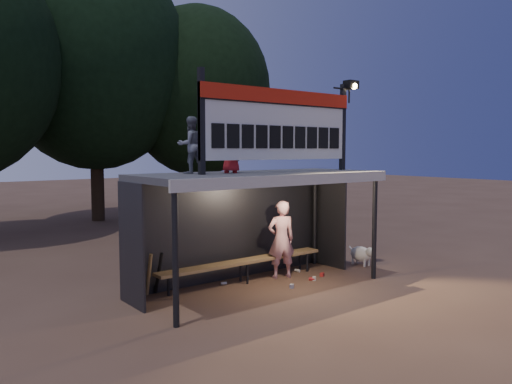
% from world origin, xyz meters
% --- Properties ---
extents(ground, '(80.00, 80.00, 0.00)m').
position_xyz_m(ground, '(0.00, 0.00, 0.00)').
color(ground, '#503628').
rests_on(ground, ground).
extents(player, '(0.71, 0.58, 1.68)m').
position_xyz_m(player, '(0.89, 0.39, 0.84)').
color(player, white).
rests_on(player, ground).
extents(child_a, '(0.54, 0.43, 1.06)m').
position_xyz_m(child_a, '(-1.32, 0.44, 2.85)').
color(child_a, slate).
rests_on(child_a, dugout_shelter).
extents(child_b, '(0.50, 0.42, 0.88)m').
position_xyz_m(child_b, '(-0.57, 0.20, 2.76)').
color(child_b, '#A7191F').
rests_on(child_b, dugout_shelter).
extents(dugout_shelter, '(5.10, 2.08, 2.32)m').
position_xyz_m(dugout_shelter, '(0.00, 0.24, 1.85)').
color(dugout_shelter, '#3F3F41').
rests_on(dugout_shelter, ground).
extents(scoreboard_assembly, '(4.10, 0.27, 1.99)m').
position_xyz_m(scoreboard_assembly, '(0.56, -0.01, 3.32)').
color(scoreboard_assembly, black).
rests_on(scoreboard_assembly, dugout_shelter).
extents(bench, '(4.00, 0.35, 0.48)m').
position_xyz_m(bench, '(0.00, 0.55, 0.43)').
color(bench, olive).
rests_on(bench, ground).
extents(tree_mid, '(7.22, 7.22, 10.36)m').
position_xyz_m(tree_mid, '(1.00, 11.50, 6.17)').
color(tree_mid, black).
rests_on(tree_mid, ground).
extents(tree_right, '(6.08, 6.08, 8.72)m').
position_xyz_m(tree_right, '(5.00, 10.50, 5.19)').
color(tree_right, '#312215').
rests_on(tree_right, ground).
extents(dog, '(0.36, 0.81, 0.49)m').
position_xyz_m(dog, '(3.17, 0.06, 0.28)').
color(dog, white).
rests_on(dog, ground).
extents(bats, '(0.47, 0.33, 0.84)m').
position_xyz_m(bats, '(-2.02, 0.82, 0.43)').
color(bats, olive).
rests_on(bats, ground).
extents(litter, '(2.22, 1.14, 0.08)m').
position_xyz_m(litter, '(0.96, 0.04, 0.04)').
color(litter, '#AE231D').
rests_on(litter, ground).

